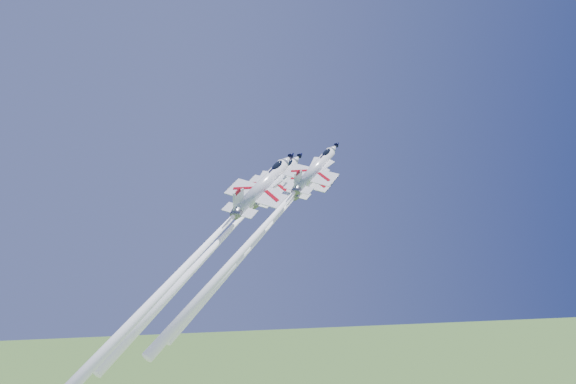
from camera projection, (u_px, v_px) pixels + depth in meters
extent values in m
cylinder|color=white|center=(312.00, 177.00, 117.65)|extent=(5.55, 8.18, 9.54)
cone|color=white|center=(329.00, 158.00, 121.48)|extent=(2.89, 3.06, 2.93)
cone|color=black|center=(333.00, 154.00, 122.37)|extent=(1.46, 1.54, 1.48)
cone|color=slate|center=(295.00, 196.00, 114.11)|extent=(2.59, 2.49, 2.19)
ellipsoid|color=black|center=(322.00, 162.00, 119.75)|extent=(2.63, 2.34, 2.47)
cube|color=black|center=(319.00, 165.00, 118.80)|extent=(0.83, 0.71, 0.84)
cube|color=white|center=(309.00, 182.00, 117.13)|extent=(8.36, 7.53, 4.30)
cube|color=white|center=(312.00, 170.00, 119.57)|extent=(2.70, 2.13, 2.10)
cube|color=white|center=(323.00, 173.00, 118.43)|extent=(2.70, 2.13, 2.10)
cube|color=white|center=(297.00, 194.00, 114.68)|extent=(4.50, 4.08, 2.28)
cube|color=white|center=(297.00, 187.00, 113.93)|extent=(2.30, 2.62, 3.37)
cube|color=#9E0714|center=(297.00, 180.00, 113.36)|extent=(0.96, 0.88, 1.07)
cube|color=black|center=(312.00, 181.00, 118.15)|extent=(6.19, 4.44, 5.67)
sphere|color=white|center=(294.00, 197.00, 113.97)|extent=(1.00, 1.04, 0.98)
cone|color=white|center=(237.00, 262.00, 103.43)|extent=(12.87, 22.41, 27.96)
cylinder|color=white|center=(275.00, 182.00, 119.28)|extent=(6.50, 9.60, 11.19)
cone|color=white|center=(296.00, 159.00, 123.78)|extent=(3.39, 3.59, 3.44)
cone|color=black|center=(301.00, 154.00, 124.83)|extent=(1.71, 1.81, 1.73)
cone|color=slate|center=(254.00, 204.00, 115.13)|extent=(3.04, 2.92, 2.57)
ellipsoid|color=black|center=(288.00, 164.00, 121.75)|extent=(3.09, 2.75, 2.89)
cube|color=black|center=(284.00, 168.00, 120.64)|extent=(0.98, 0.83, 0.99)
cube|color=white|center=(272.00, 187.00, 118.68)|extent=(9.81, 8.83, 5.04)
cube|color=white|center=(277.00, 174.00, 121.54)|extent=(3.17, 2.50, 2.46)
cube|color=white|center=(288.00, 177.00, 120.20)|extent=(3.17, 2.50, 2.46)
cube|color=white|center=(257.00, 201.00, 115.80)|extent=(5.28, 4.79, 2.67)
cube|color=white|center=(256.00, 193.00, 114.93)|extent=(2.69, 3.08, 3.95)
cube|color=#9E0714|center=(256.00, 186.00, 114.26)|extent=(1.12, 1.03, 1.25)
cube|color=black|center=(276.00, 186.00, 119.87)|extent=(7.26, 5.21, 6.65)
sphere|color=white|center=(253.00, 205.00, 114.98)|extent=(1.18, 1.22, 1.15)
cone|color=white|center=(184.00, 279.00, 103.08)|extent=(14.62, 25.37, 31.62)
cylinder|color=white|center=(314.00, 170.00, 110.15)|extent=(5.77, 8.51, 9.93)
cone|color=white|center=(333.00, 149.00, 114.14)|extent=(3.00, 3.19, 3.05)
cone|color=black|center=(337.00, 144.00, 115.07)|extent=(1.51, 1.60, 1.53)
cone|color=slate|center=(296.00, 191.00, 106.47)|extent=(2.69, 2.59, 2.28)
ellipsoid|color=black|center=(326.00, 153.00, 112.34)|extent=(2.74, 2.44, 2.57)
cube|color=black|center=(322.00, 156.00, 111.35)|extent=(0.87, 0.74, 0.88)
cube|color=white|center=(311.00, 175.00, 109.62)|extent=(8.70, 7.83, 4.47)
cube|color=white|center=(315.00, 162.00, 112.15)|extent=(2.81, 2.22, 2.19)
cube|color=white|center=(327.00, 165.00, 110.96)|extent=(2.81, 2.22, 2.19)
cube|color=white|center=(299.00, 188.00, 107.06)|extent=(4.68, 4.25, 2.37)
cube|color=white|center=(298.00, 180.00, 106.29)|extent=(2.39, 2.73, 3.50)
cube|color=#9E0714|center=(298.00, 173.00, 105.69)|extent=(1.00, 0.92, 1.11)
cube|color=black|center=(315.00, 174.00, 110.67)|extent=(6.44, 4.62, 5.90)
sphere|color=white|center=(295.00, 192.00, 106.33)|extent=(1.04, 1.08, 1.02)
cone|color=white|center=(230.00, 265.00, 95.24)|extent=(13.50, 23.54, 29.38)
cylinder|color=white|center=(261.00, 187.00, 109.64)|extent=(7.06, 10.42, 12.15)
cone|color=white|center=(287.00, 161.00, 114.53)|extent=(3.68, 3.90, 3.74)
cone|color=black|center=(292.00, 155.00, 115.66)|extent=(1.85, 1.96, 1.88)
cone|color=slate|center=(236.00, 214.00, 105.14)|extent=(3.30, 3.17, 2.79)
ellipsoid|color=black|center=(277.00, 166.00, 112.32)|extent=(3.35, 2.98, 3.14)
cube|color=black|center=(271.00, 170.00, 111.12)|extent=(1.06, 0.90, 1.07)
cube|color=white|center=(257.00, 193.00, 108.99)|extent=(10.65, 9.58, 5.47)
cube|color=white|center=(263.00, 178.00, 112.10)|extent=(3.44, 2.71, 2.67)
cube|color=white|center=(277.00, 181.00, 110.64)|extent=(3.44, 2.71, 2.67)
cube|color=white|center=(240.00, 210.00, 105.86)|extent=(5.73, 5.20, 2.90)
cube|color=white|center=(239.00, 200.00, 104.92)|extent=(2.92, 3.34, 4.29)
cube|color=#9E0714|center=(238.00, 192.00, 104.19)|extent=(1.22, 1.12, 1.36)
cube|color=black|center=(262.00, 192.00, 110.29)|extent=(7.88, 5.65, 7.22)
sphere|color=white|center=(235.00, 215.00, 104.97)|extent=(1.28, 1.33, 1.25)
cone|color=white|center=(141.00, 313.00, 91.15)|extent=(16.77, 29.28, 36.57)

